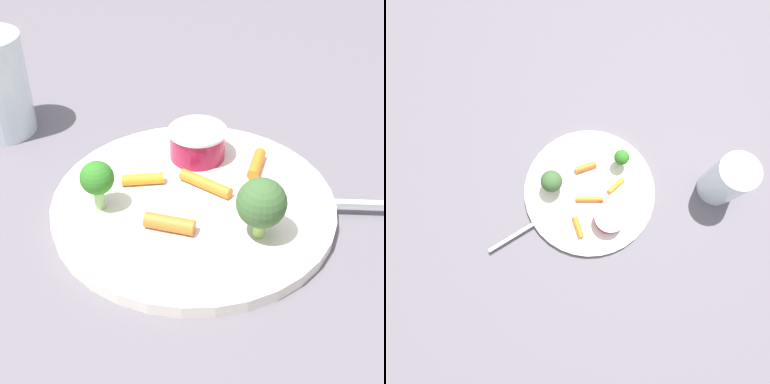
# 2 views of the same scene
# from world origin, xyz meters

# --- Properties ---
(ground_plane) EXTENTS (2.40, 2.40, 0.00)m
(ground_plane) POSITION_xyz_m (0.00, 0.00, 0.00)
(ground_plane) COLOR #5B555E
(plate) EXTENTS (0.26, 0.26, 0.01)m
(plate) POSITION_xyz_m (0.00, 0.00, 0.01)
(plate) COLOR silver
(plate) RESTS_ON ground_plane
(sauce_cup) EXTENTS (0.06, 0.06, 0.03)m
(sauce_cup) POSITION_xyz_m (0.03, 0.07, 0.03)
(sauce_cup) COLOR maroon
(sauce_cup) RESTS_ON plate
(broccoli_floret_0) EXTENTS (0.03, 0.03, 0.05)m
(broccoli_floret_0) POSITION_xyz_m (-0.08, 0.02, 0.04)
(broccoli_floret_0) COLOR #91C272
(broccoli_floret_0) RESTS_ON plate
(broccoli_floret_1) EXTENTS (0.04, 0.04, 0.06)m
(broccoli_floret_1) POSITION_xyz_m (0.04, -0.06, 0.05)
(broccoli_floret_1) COLOR #9BC35A
(broccoli_floret_1) RESTS_ON plate
(carrot_stick_0) EXTENTS (0.04, 0.04, 0.01)m
(carrot_stick_0) POSITION_xyz_m (-0.03, -0.03, 0.02)
(carrot_stick_0) COLOR orange
(carrot_stick_0) RESTS_ON plate
(carrot_stick_1) EXTENTS (0.04, 0.05, 0.01)m
(carrot_stick_1) POSITION_xyz_m (0.02, 0.01, 0.02)
(carrot_stick_1) COLOR orange
(carrot_stick_1) RESTS_ON plate
(carrot_stick_2) EXTENTS (0.04, 0.02, 0.01)m
(carrot_stick_2) POSITION_xyz_m (-0.04, 0.04, 0.02)
(carrot_stick_2) COLOR orange
(carrot_stick_2) RESTS_ON plate
(carrot_stick_3) EXTENTS (0.03, 0.04, 0.01)m
(carrot_stick_3) POSITION_xyz_m (0.07, 0.03, 0.02)
(carrot_stick_3) COLOR orange
(carrot_stick_3) RESTS_ON plate
(fork) EXTENTS (0.17, 0.07, 0.00)m
(fork) POSITION_xyz_m (0.13, -0.05, 0.01)
(fork) COLOR #B0C3B2
(fork) RESTS_ON plate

